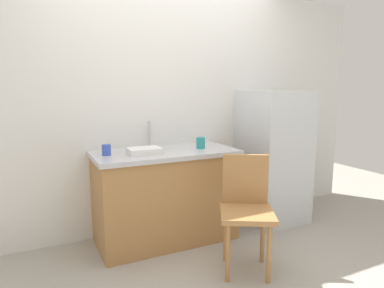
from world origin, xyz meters
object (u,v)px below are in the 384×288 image
(chair, at_px, (246,207))
(cup_teal, at_px, (201,143))
(dish_tray, at_px, (144,151))
(refrigerator, at_px, (272,156))
(cup_blue, at_px, (106,150))

(chair, xyz_separation_m, cup_teal, (-0.03, 0.71, 0.40))
(dish_tray, bearing_deg, refrigerator, 1.58)
(cup_blue, bearing_deg, refrigerator, -1.16)
(refrigerator, height_order, cup_teal, refrigerator)
(chair, relative_size, dish_tray, 3.18)
(cup_blue, bearing_deg, dish_tray, -13.66)
(chair, bearing_deg, dish_tray, 159.21)
(dish_tray, distance_m, cup_blue, 0.32)
(refrigerator, bearing_deg, chair, -138.92)
(cup_teal, xyz_separation_m, cup_blue, (-0.86, 0.06, -0.01))
(cup_teal, bearing_deg, chair, -87.28)
(chair, height_order, cup_teal, cup_teal)
(cup_blue, bearing_deg, chair, -40.60)
(refrigerator, bearing_deg, dish_tray, -178.42)
(chair, distance_m, dish_tray, 0.99)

